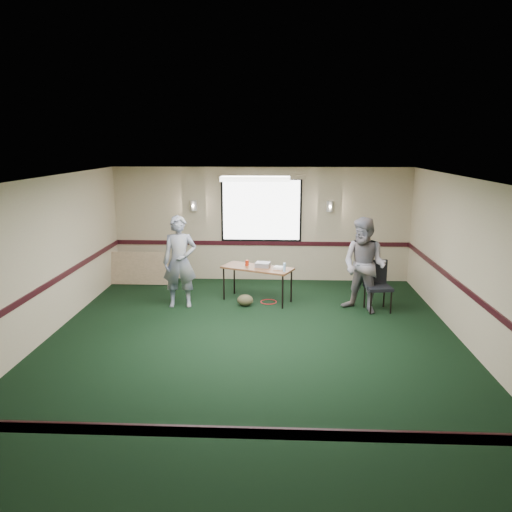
{
  "coord_description": "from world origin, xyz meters",
  "views": [
    {
      "loc": [
        0.42,
        -7.69,
        3.26
      ],
      "look_at": [
        0.0,
        1.3,
        1.2
      ],
      "focal_mm": 35.0,
      "sensor_mm": 36.0,
      "label": 1
    }
  ],
  "objects_px": {
    "conference_chair": "(377,281)",
    "person_left": "(180,262)",
    "projector": "(263,265)",
    "folding_table": "(257,270)",
    "person_right": "(364,265)"
  },
  "relations": [
    {
      "from": "conference_chair",
      "to": "person_right",
      "type": "relative_size",
      "value": 0.52
    },
    {
      "from": "projector",
      "to": "person_left",
      "type": "distance_m",
      "value": 1.71
    },
    {
      "from": "folding_table",
      "to": "person_right",
      "type": "bearing_deg",
      "value": 7.92
    },
    {
      "from": "projector",
      "to": "conference_chair",
      "type": "distance_m",
      "value": 2.33
    },
    {
      "from": "projector",
      "to": "person_right",
      "type": "height_order",
      "value": "person_right"
    },
    {
      "from": "projector",
      "to": "person_right",
      "type": "xyz_separation_m",
      "value": [
        1.99,
        -0.59,
        0.15
      ]
    },
    {
      "from": "conference_chair",
      "to": "person_left",
      "type": "xyz_separation_m",
      "value": [
        -3.92,
        0.01,
        0.35
      ]
    },
    {
      "from": "folding_table",
      "to": "projector",
      "type": "relative_size",
      "value": 5.35
    },
    {
      "from": "person_left",
      "to": "folding_table",
      "type": "bearing_deg",
      "value": 8.3
    },
    {
      "from": "person_right",
      "to": "person_left",
      "type": "bearing_deg",
      "value": -147.55
    },
    {
      "from": "projector",
      "to": "conference_chair",
      "type": "height_order",
      "value": "conference_chair"
    },
    {
      "from": "projector",
      "to": "conference_chair",
      "type": "relative_size",
      "value": 0.3
    },
    {
      "from": "conference_chair",
      "to": "person_right",
      "type": "distance_m",
      "value": 0.49
    },
    {
      "from": "folding_table",
      "to": "person_left",
      "type": "bearing_deg",
      "value": -142.26
    },
    {
      "from": "projector",
      "to": "folding_table",
      "type": "bearing_deg",
      "value": -156.67
    }
  ]
}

